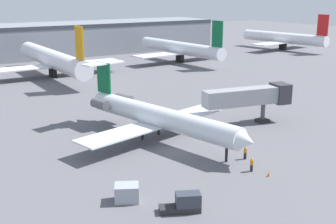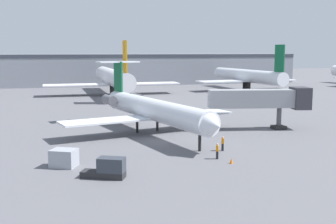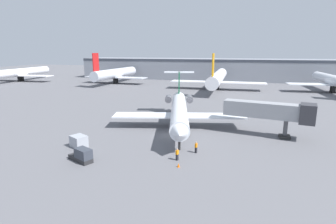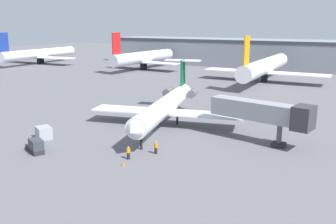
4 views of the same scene
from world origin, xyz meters
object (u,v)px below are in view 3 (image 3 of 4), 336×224
at_px(regional_jet, 179,110).
at_px(ground_crew_loader, 196,147).
at_px(traffic_cone_near, 178,165).
at_px(parked_airliner_east_mid, 334,81).
at_px(ground_crew_marshaller, 177,154).
at_px(baggage_tug_lead, 82,156).
at_px(parked_airliner_west_mid, 115,74).
at_px(cargo_container_uld, 79,141).
at_px(jet_bridge, 274,111).
at_px(parked_airliner_centre, 218,78).
at_px(parked_airliner_west_end, 20,73).

relative_size(regional_jet, ground_crew_loader, 18.57).
xyz_separation_m(traffic_cone_near, parked_airliner_east_mid, (38.05, 75.49, 3.86)).
bearing_deg(ground_crew_marshaller, ground_crew_loader, 59.18).
xyz_separation_m(baggage_tug_lead, parked_airliner_west_mid, (-35.12, 81.61, 3.55)).
distance_m(regional_jet, cargo_container_uld, 19.65).
relative_size(regional_jet, parked_airliner_west_mid, 0.92).
bearing_deg(parked_airliner_east_mid, jet_bridge, -113.34).
bearing_deg(ground_crew_loader, baggage_tug_lead, -153.10).
relative_size(regional_jet, jet_bridge, 2.08).
xyz_separation_m(ground_crew_loader, parked_airliner_centre, (-3.31, 67.04, 3.61)).
height_order(regional_jet, traffic_cone_near, regional_jet).
bearing_deg(jet_bridge, regional_jet, 174.75).
height_order(ground_crew_marshaller, parked_airliner_west_mid, parked_airliner_west_mid).
distance_m(baggage_tug_lead, traffic_cone_near, 13.00).
relative_size(baggage_tug_lead, parked_airliner_centre, 0.10).
xyz_separation_m(regional_jet, ground_crew_marshaller, (3.52, -16.11, -2.60)).
distance_m(baggage_tug_lead, parked_airliner_west_end, 113.66).
distance_m(jet_bridge, baggage_tug_lead, 31.71).
xyz_separation_m(ground_crew_loader, traffic_cone_near, (-1.32, -5.52, -0.58)).
relative_size(cargo_container_uld, parked_airliner_west_mid, 0.09).
relative_size(jet_bridge, baggage_tug_lead, 3.57).
distance_m(ground_crew_loader, cargo_container_uld, 18.08).
relative_size(traffic_cone_near, parked_airliner_west_end, 0.01).
bearing_deg(parked_airliner_centre, jet_bridge, -75.28).
relative_size(baggage_tug_lead, traffic_cone_near, 7.66).
relative_size(regional_jet, parked_airliner_centre, 0.74).
height_order(baggage_tug_lead, parked_airliner_west_end, parked_airliner_west_end).
relative_size(ground_crew_loader, baggage_tug_lead, 0.40).
xyz_separation_m(regional_jet, parked_airliner_east_mid, (42.27, 57.23, 0.68)).
bearing_deg(traffic_cone_near, baggage_tug_lead, -172.54).
bearing_deg(jet_bridge, traffic_cone_near, -127.21).
relative_size(baggage_tug_lead, parked_airliner_east_mid, 0.12).
bearing_deg(regional_jet, ground_crew_loader, -66.53).
relative_size(cargo_container_uld, parked_airliner_west_end, 0.08).
xyz_separation_m(ground_crew_loader, baggage_tug_lead, (-14.20, -7.21, -0.02)).
xyz_separation_m(ground_crew_marshaller, cargo_container_uld, (-15.92, 1.09, 0.03)).
distance_m(cargo_container_uld, parked_airliner_centre, 70.93).
xyz_separation_m(jet_bridge, ground_crew_marshaller, (-13.38, -14.56, -3.63)).
height_order(jet_bridge, parked_airliner_west_mid, parked_airliner_west_mid).
distance_m(regional_jet, parked_airliner_west_end, 108.33).
distance_m(ground_crew_marshaller, baggage_tug_lead, 12.78).
xyz_separation_m(ground_crew_marshaller, parked_airliner_east_mid, (38.75, 73.34, 3.28)).
height_order(parked_airliner_west_mid, parked_airliner_centre, parked_airliner_centre).
bearing_deg(traffic_cone_near, jet_bridge, 52.79).
height_order(regional_jet, baggage_tug_lead, regional_jet).
distance_m(parked_airliner_west_end, parked_airliner_west_mid, 48.22).
bearing_deg(parked_airliner_centre, traffic_cone_near, -88.43).
xyz_separation_m(ground_crew_marshaller, parked_airliner_west_mid, (-47.31, 77.78, 3.53)).
height_order(parked_airliner_west_end, parked_airliner_west_mid, parked_airliner_west_mid).
bearing_deg(jet_bridge, baggage_tug_lead, -144.27).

